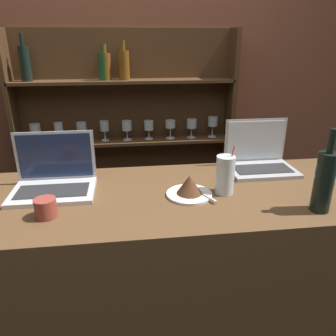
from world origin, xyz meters
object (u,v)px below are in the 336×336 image
Objects in this scene: laptop_near at (54,179)px; coffee_cup at (46,208)px; laptop_far at (259,159)px; cake_plate at (189,187)px; wine_bottle_dark at (324,181)px; water_glass at (225,175)px.

laptop_near is 4.27× the size of coffee_cup.
laptop_far reaches higher than coffee_cup.
wine_bottle_dark is at bearing -21.95° from cake_plate.
wine_bottle_dark is (1.00, -0.31, 0.07)m from laptop_near.
coffee_cup is (-0.69, -0.11, -0.04)m from water_glass.
water_glass is 0.70m from coffee_cup.
laptop_far is at bearing 44.48° from water_glass.
water_glass is (-0.24, -0.24, 0.03)m from laptop_far.
laptop_near reaches higher than water_glass.
coffee_cup is (-0.99, 0.08, -0.08)m from wine_bottle_dark.
water_glass is at bearing -9.71° from laptop_near.
laptop_near is 0.56m from cake_plate.
wine_bottle_dark is 1.00m from coffee_cup.
water_glass is (0.70, -0.12, 0.03)m from laptop_near.
wine_bottle_dark is 4.00× the size of coffee_cup.
water_glass is at bearing 2.55° from cake_plate.
water_glass is at bearing 148.33° from wine_bottle_dark.
cake_plate is 0.55m from coffee_cup.
wine_bottle_dark is (0.45, -0.18, 0.08)m from cake_plate.
cake_plate is at bearing -177.45° from water_glass.
laptop_far reaches higher than water_glass.
wine_bottle_dark reaches higher than coffee_cup.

